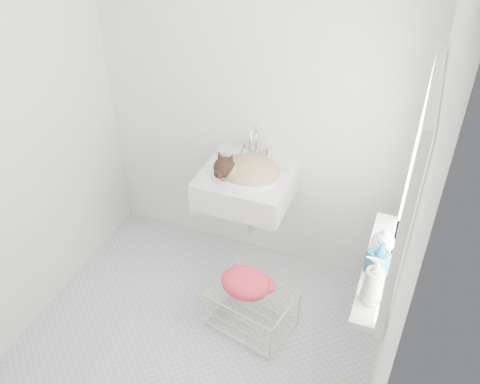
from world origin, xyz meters
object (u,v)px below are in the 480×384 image
(bottle_a, at_px, (369,300))
(wire_rack, at_px, (252,310))
(sink, at_px, (246,174))
(cat, at_px, (247,171))
(bottle_c, at_px, (381,250))
(bottle_b, at_px, (376,274))

(bottle_a, bearing_deg, wire_rack, 156.18)
(sink, relative_size, cat, 1.29)
(cat, height_order, bottle_a, cat)
(sink, bearing_deg, wire_rack, -65.28)
(sink, xyz_separation_m, bottle_c, (0.95, -0.43, 0.00))
(bottle_a, distance_m, bottle_c, 0.39)
(sink, bearing_deg, bottle_a, -40.77)
(sink, height_order, wire_rack, sink)
(wire_rack, height_order, bottle_a, bottle_a)
(bottle_b, bearing_deg, cat, 146.96)
(sink, relative_size, bottle_b, 2.75)
(sink, height_order, bottle_a, sink)
(wire_rack, distance_m, bottle_b, 1.01)
(wire_rack, bearing_deg, bottle_a, -23.82)
(sink, distance_m, bottle_a, 1.25)
(cat, bearing_deg, bottle_c, -37.33)
(cat, bearing_deg, wire_rack, -79.46)
(bottle_b, bearing_deg, bottle_a, -90.00)
(bottle_c, bearing_deg, bottle_b, -90.00)
(bottle_a, height_order, bottle_b, bottle_a)
(cat, relative_size, bottle_c, 2.88)
(sink, bearing_deg, bottle_b, -33.41)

